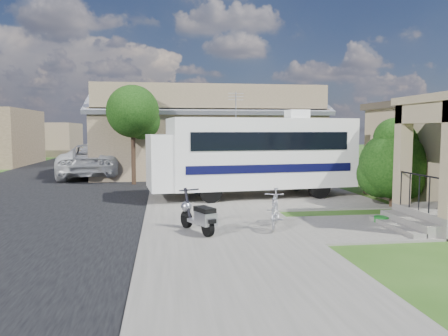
{
  "coord_description": "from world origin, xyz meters",
  "views": [
    {
      "loc": [
        -2.46,
        -11.43,
        2.53
      ],
      "look_at": [
        -0.5,
        2.5,
        1.3
      ],
      "focal_mm": 35.0,
      "sensor_mm": 36.0,
      "label": 1
    }
  ],
  "objects": [
    {
      "name": "pickup_truck",
      "position": [
        -6.1,
        12.71,
        0.9
      ],
      "size": [
        3.06,
        6.49,
        1.79
      ],
      "primitive_type": "imported",
      "rotation": [
        0.0,
        0.0,
        3.15
      ],
      "color": "silver",
      "rests_on": "ground"
    },
    {
      "name": "warehouse",
      "position": [
        0.0,
        13.97,
        1.99
      ],
      "size": [
        12.5,
        8.4,
        5.04
      ],
      "color": "brown",
      "rests_on": "ground"
    },
    {
      "name": "shrub",
      "position": [
        4.96,
        1.75,
        1.49
      ],
      "size": [
        2.38,
        2.27,
        2.92
      ],
      "color": "black",
      "rests_on": "ground"
    },
    {
      "name": "bicycle",
      "position": [
        0.34,
        -0.82,
        0.49
      ],
      "size": [
        0.97,
        1.69,
        0.98
      ],
      "primitive_type": "imported",
      "rotation": [
        0.0,
        0.0,
        -0.33
      ],
      "color": "#A6A5AD",
      "rests_on": "ground"
    },
    {
      "name": "street_slab",
      "position": [
        -7.5,
        10.0,
        0.01
      ],
      "size": [
        9.0,
        80.0,
        0.02
      ],
      "primitive_type": "cube",
      "color": "black",
      "rests_on": "ground"
    },
    {
      "name": "street_tree_b",
      "position": [
        -3.7,
        19.05,
        3.39
      ],
      "size": [
        2.44,
        2.4,
        4.73
      ],
      "color": "black",
      "rests_on": "ground"
    },
    {
      "name": "walk_slab",
      "position": [
        3.0,
        -1.0,
        0.03
      ],
      "size": [
        4.0,
        3.0,
        0.05
      ],
      "primitive_type": "cube",
      "color": "#605C56",
      "rests_on": "ground"
    },
    {
      "name": "garden_hose",
      "position": [
        3.36,
        -0.54,
        0.09
      ],
      "size": [
        0.39,
        0.39,
        0.17
      ],
      "primitive_type": "cylinder",
      "color": "#13631B",
      "rests_on": "ground"
    },
    {
      "name": "street_tree_c",
      "position": [
        -3.7,
        28.05,
        3.1
      ],
      "size": [
        2.44,
        2.4,
        4.42
      ],
      "color": "black",
      "rests_on": "ground"
    },
    {
      "name": "sidewalk_slab",
      "position": [
        -1.0,
        10.0,
        0.03
      ],
      "size": [
        4.0,
        80.0,
        0.06
      ],
      "primitive_type": "cube",
      "color": "#605C56",
      "rests_on": "ground"
    },
    {
      "name": "driveway_slab",
      "position": [
        1.5,
        4.5,
        0.03
      ],
      "size": [
        7.0,
        6.0,
        0.05
      ],
      "primitive_type": "cube",
      "color": "#605C56",
      "rests_on": "ground"
    },
    {
      "name": "ground",
      "position": [
        0.0,
        0.0,
        0.0
      ],
      "size": [
        120.0,
        120.0,
        0.0
      ],
      "primitive_type": "plane",
      "color": "#264913"
    },
    {
      "name": "scooter",
      "position": [
        -1.62,
        -1.13,
        0.46
      ],
      "size": [
        0.86,
        1.47,
        1.02
      ],
      "rotation": [
        0.0,
        0.0,
        0.42
      ],
      "color": "black",
      "rests_on": "ground"
    },
    {
      "name": "distant_bldg_near",
      "position": [
        -15.0,
        34.0,
        1.6
      ],
      "size": [
        8.0,
        7.0,
        3.2
      ],
      "primitive_type": "cube",
      "color": "brown",
      "rests_on": "ground"
    },
    {
      "name": "street_tree_a",
      "position": [
        -3.7,
        9.05,
        3.25
      ],
      "size": [
        2.44,
        2.4,
        4.58
      ],
      "color": "black",
      "rests_on": "ground"
    },
    {
      "name": "motorhome",
      "position": [
        0.88,
        4.48,
        1.66
      ],
      "size": [
        7.76,
        3.2,
        3.87
      ],
      "rotation": [
        0.0,
        0.0,
        0.11
      ],
      "color": "white",
      "rests_on": "ground"
    },
    {
      "name": "van",
      "position": [
        -6.71,
        19.54,
        0.91
      ],
      "size": [
        3.4,
        6.54,
        1.81
      ],
      "primitive_type": "imported",
      "rotation": [
        0.0,
        0.0,
        -0.14
      ],
      "color": "silver",
      "rests_on": "ground"
    }
  ]
}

